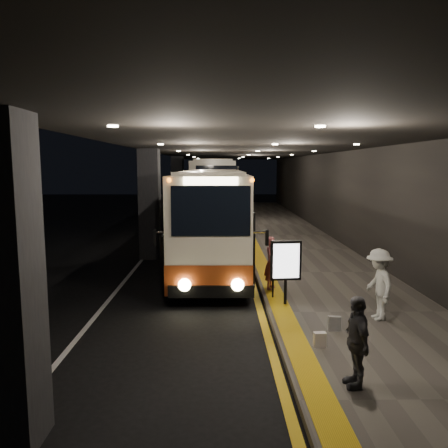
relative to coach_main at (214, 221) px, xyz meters
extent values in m
plane|color=black|center=(-1.08, -2.89, -1.66)|extent=(90.00, 90.00, 0.00)
cube|color=silver|center=(-2.88, 2.11, -1.65)|extent=(0.12, 50.00, 0.01)
cube|color=gold|center=(1.27, 2.11, -1.65)|extent=(0.18, 50.00, 0.01)
cube|color=#514C44|center=(3.67, 2.11, -1.58)|extent=(4.50, 50.00, 0.15)
cube|color=gold|center=(1.77, 2.11, -1.50)|extent=(0.50, 50.00, 0.01)
cube|color=black|center=(5.92, 2.11, 1.34)|extent=(0.10, 50.00, 6.00)
cube|color=black|center=(-2.58, -10.89, 0.54)|extent=(0.80, 0.80, 4.40)
cube|color=black|center=(-2.58, 1.11, 0.54)|extent=(0.80, 0.80, 4.40)
cube|color=black|center=(-2.58, 13.11, 0.54)|extent=(0.80, 0.80, 4.40)
cube|color=black|center=(1.42, 2.11, 2.94)|extent=(9.00, 50.00, 0.40)
cube|color=beige|center=(0.00, 0.02, 0.25)|extent=(2.40, 10.95, 3.09)
cube|color=maroon|center=(0.00, 0.02, -0.89)|extent=(2.42, 10.97, 0.82)
cube|color=black|center=(0.00, -5.47, 0.93)|extent=(2.00, 0.08, 1.27)
cube|color=black|center=(0.00, -5.39, -1.16)|extent=(2.23, 0.28, 0.32)
cylinder|color=black|center=(-1.02, -3.44, -1.20)|extent=(0.25, 0.91, 0.91)
cylinder|color=black|center=(1.02, -3.44, -1.20)|extent=(0.25, 0.91, 0.91)
cylinder|color=black|center=(-1.02, 3.66, -1.20)|extent=(0.25, 0.91, 0.91)
cylinder|color=black|center=(1.02, 3.66, -1.20)|extent=(0.25, 0.91, 0.91)
sphere|color=#FFEAA5|center=(-0.68, -5.48, -0.98)|extent=(0.33, 0.33, 0.33)
sphere|color=#FFEAA5|center=(0.68, -5.48, -0.98)|extent=(0.33, 0.33, 0.33)
cube|color=#FFF2BF|center=(0.00, -5.48, 1.69)|extent=(1.37, 0.07, 0.20)
cube|color=beige|center=(0.07, 14.65, 0.57)|extent=(3.13, 12.80, 3.60)
cube|color=maroon|center=(0.07, 14.65, -0.76)|extent=(3.15, 12.83, 0.95)
cube|color=black|center=(0.07, 8.26, 1.36)|extent=(2.33, 0.15, 1.48)
cube|color=black|center=(0.07, 8.34, -1.08)|extent=(2.60, 0.35, 0.37)
cylinder|color=black|center=(-1.14, 10.62, -1.13)|extent=(0.30, 1.06, 1.06)
cylinder|color=black|center=(1.27, 10.62, -1.13)|extent=(0.30, 1.06, 1.06)
cylinder|color=black|center=(-1.14, 18.89, -1.13)|extent=(0.30, 1.06, 1.06)
cylinder|color=black|center=(1.27, 18.89, -1.13)|extent=(0.30, 1.06, 1.06)
cube|color=beige|center=(-0.20, 27.70, 0.27)|extent=(2.58, 11.07, 3.12)
cube|color=maroon|center=(-0.20, 27.70, -0.88)|extent=(2.60, 11.09, 0.83)
cube|color=black|center=(-0.20, 22.17, 0.95)|extent=(2.02, 0.11, 1.28)
cube|color=black|center=(-0.20, 22.25, -1.16)|extent=(2.25, 0.31, 0.32)
cylinder|color=black|center=(-1.23, 24.22, -1.20)|extent=(0.26, 0.92, 0.92)
cylinder|color=black|center=(0.82, 24.22, -1.20)|extent=(0.26, 0.92, 0.92)
cylinder|color=black|center=(-1.23, 31.37, -1.20)|extent=(0.26, 0.92, 0.92)
cylinder|color=black|center=(0.82, 31.37, -1.20)|extent=(0.26, 0.92, 0.92)
imported|color=#C75D5E|center=(1.72, -3.99, -0.74)|extent=(0.53, 0.65, 1.55)
imported|color=beige|center=(3.92, -6.57, -0.67)|extent=(0.54, 1.10, 1.67)
imported|color=#4F4E53|center=(2.43, -9.69, -0.75)|extent=(0.47, 0.90, 1.52)
cube|color=black|center=(2.72, -7.30, -1.35)|extent=(0.27, 0.13, 0.32)
cube|color=silver|center=(2.21, -8.15, -1.36)|extent=(0.24, 0.15, 0.29)
cylinder|color=black|center=(1.92, -5.45, -1.18)|extent=(0.08, 0.08, 0.65)
cube|color=black|center=(1.92, -5.45, -0.35)|extent=(0.80, 0.17, 1.02)
cube|color=white|center=(1.92, -5.51, -0.35)|extent=(0.67, 0.08, 0.88)
cylinder|color=black|center=(1.67, -4.86, -0.95)|extent=(0.05, 0.05, 1.13)
camera|label=1|loc=(0.21, -16.40, 2.05)|focal=35.00mm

